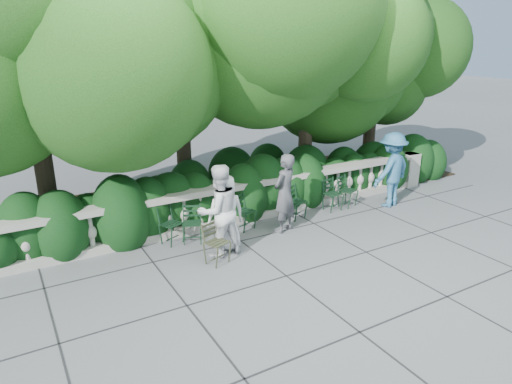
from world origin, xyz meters
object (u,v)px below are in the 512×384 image
person_older_blue (392,170)px  person_businessman (226,213)px  chair_d (351,208)px  chair_b (177,245)px  chair_c (249,231)px  person_woman_grey (285,193)px  chair_a (193,245)px  chair_e (336,212)px  person_casual_man (219,211)px  chair_weathered (223,265)px  chair_f (300,220)px

person_older_blue → person_businessman: bearing=-8.6°
chair_d → person_businessman: 4.08m
chair_b → person_businessman: person_businessman is taller
chair_c → person_woman_grey: (0.70, -0.40, 0.92)m
chair_a → person_older_blue: (5.48, -0.33, 0.99)m
chair_a → chair_e: bearing=24.0°
chair_a → person_casual_man: 1.21m
chair_weathered → chair_c: bearing=24.3°
chair_b → chair_e: size_ratio=1.00×
chair_e → chair_weathered: same height
person_woman_grey → person_casual_man: (-1.80, -0.33, 0.04)m
chair_a → chair_f: same height
chair_b → chair_c: same height
person_casual_man → person_older_blue: 5.16m
chair_f → chair_e: bearing=-13.8°
chair_c → person_casual_man: size_ratio=0.44×
person_businessman → person_woman_grey: 1.58m
chair_c → chair_weathered: same height
chair_weathered → chair_d: bearing=-3.9°
chair_e → chair_f: (-1.12, 0.01, 0.00)m
chair_e → person_woman_grey: bearing=-173.8°
chair_e → chair_f: 1.12m
chair_weathered → person_older_blue: person_older_blue is taller
chair_b → chair_weathered: (0.43, -1.35, 0.00)m
chair_c → chair_e: (2.54, -0.05, 0.00)m
chair_e → person_casual_man: person_casual_man is taller
chair_a → person_woman_grey: (2.13, -0.35, 0.92)m
person_businessman → person_casual_man: 0.31m
chair_b → chair_f: 3.13m
chair_e → person_casual_man: bearing=-174.0°
chair_a → chair_weathered: 1.17m
chair_d → person_businessman: size_ratio=0.52×
chair_weathered → person_woman_grey: person_woman_grey is taller
chair_a → chair_b: bearing=170.4°
person_casual_man → chair_weathered: bearing=65.4°
person_woman_grey → person_casual_man: size_ratio=0.96×
person_businessman → chair_f: bearing=-161.6°
person_businessman → person_woman_grey: person_woman_grey is taller
chair_d → chair_c: bearing=161.3°
chair_e → chair_weathered: 3.99m
chair_f → person_older_blue: person_older_blue is taller
chair_b → chair_e: same height
chair_a → person_businessman: 1.12m
chair_d → person_casual_man: size_ratio=0.44×
chair_a → chair_b: size_ratio=1.00×
chair_d → person_older_blue: (0.96, -0.36, 0.99)m
person_casual_man → person_older_blue: (5.15, 0.34, 0.03)m
person_older_blue → chair_b: bearing=-15.9°
chair_d → person_older_blue: bearing=-38.8°
chair_a → person_woman_grey: bearing=14.8°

